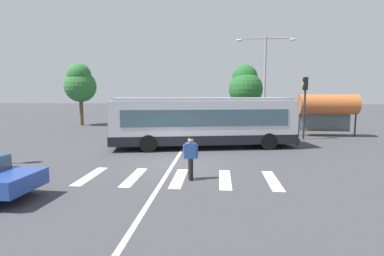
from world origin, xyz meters
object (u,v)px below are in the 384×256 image
Objects in this scene: parked_car_white at (202,119)px; background_tree_left at (80,83)px; background_tree_right at (245,86)px; parked_car_silver at (227,119)px; twin_arm_street_lamp at (265,73)px; pedestrian_crossing_street at (191,155)px; bus_stop_shelter at (328,105)px; parked_car_blue at (174,119)px; traffic_light_far_corner at (305,98)px; city_transit_bus at (203,122)px.

background_tree_left is (-12.56, 0.64, 3.57)m from parked_car_white.
background_tree_left is 17.55m from background_tree_right.
twin_arm_street_lamp is at bearing -44.01° from parked_car_silver.
parked_car_white is (-0.56, 18.06, -0.20)m from pedestrian_crossing_street.
twin_arm_street_lamp is 1.25× the size of background_tree_right.
parked_car_silver is at bearing 143.76° from bus_stop_shelter.
twin_arm_street_lamp is (-4.45, 2.53, 2.66)m from bus_stop_shelter.
parked_car_white is at bearing 152.80° from twin_arm_street_lamp.
parked_car_blue is 13.25m from traffic_light_far_corner.
parked_car_blue is 1.06× the size of bus_stop_shelter.
traffic_light_far_corner is at bearing -74.57° from background_tree_right.
bus_stop_shelter is at bearing -14.95° from background_tree_left.
traffic_light_far_corner is 5.29m from twin_arm_street_lamp.
pedestrian_crossing_street is at bearing -54.94° from background_tree_left.
parked_car_blue is at bearing 100.29° from pedestrian_crossing_street.
parked_car_blue is 2.84m from parked_car_white.
traffic_light_far_corner is 21.82m from background_tree_left.
city_transit_bus is 10.92m from bus_stop_shelter.
pedestrian_crossing_street is at bearing -88.22° from parked_car_white.
background_tree_right is at bearing 12.39° from background_tree_left.
twin_arm_street_lamp reaches higher than parked_car_silver.
city_transit_bus is 11.12m from parked_car_white.
parked_car_silver is 15.43m from background_tree_left.
parked_car_silver is at bearing 125.99° from traffic_light_far_corner.
background_tree_right is at bearing 105.43° from traffic_light_far_corner.
twin_arm_street_lamp is (8.36, -3.33, 4.31)m from parked_car_blue.
twin_arm_street_lamp is 7.38m from background_tree_right.
background_tree_left reaches higher than traffic_light_far_corner.
traffic_light_far_corner is (7.06, 3.88, 1.42)m from city_transit_bus.
parked_car_silver is 0.71× the size of background_tree_left.
background_tree_right is at bearing 75.96° from city_transit_bus.
bus_stop_shelter is at bearing 53.29° from pedestrian_crossing_street.
bus_stop_shelter is 0.54× the size of twin_arm_street_lamp.
bus_stop_shelter reaches higher than parked_car_white.
background_tree_right reaches higher than city_transit_bus.
background_tree_right reaches higher than bus_stop_shelter.
city_transit_bus is at bearing -120.56° from twin_arm_street_lamp.
parked_car_blue and parked_car_white have the same top height.
parked_car_silver is at bearing -3.49° from parked_car_blue.
bus_stop_shelter is (9.44, 12.67, 1.45)m from pedestrian_crossing_street.
traffic_light_far_corner is at bearing 28.79° from city_transit_bus.
background_tree_left is at bearing 158.96° from traffic_light_far_corner.
bus_stop_shelter is (2.23, 1.79, -0.59)m from traffic_light_far_corner.
background_tree_left is at bearing -167.61° from background_tree_right.
parked_car_white is at bearing 151.69° from bus_stop_shelter.
twin_arm_street_lamp is at bearing -27.20° from parked_car_white.
parked_car_silver is 1.01× the size of traffic_light_far_corner.
parked_car_blue is at bearing 170.46° from parked_car_white.
traffic_light_far_corner is at bearing -21.04° from background_tree_left.
pedestrian_crossing_street reaches higher than parked_car_white.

